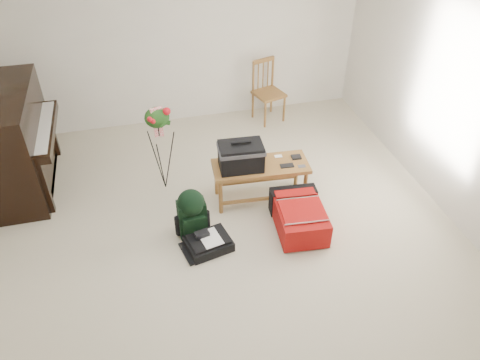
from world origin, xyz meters
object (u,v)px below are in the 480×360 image
object	(u,v)px
flower_stand	(161,149)
black_duffel	(208,242)
bench	(248,160)
red_suitcase	(297,213)
dining_chair	(268,92)
green_backpack	(192,212)
piano	(19,143)

from	to	relation	value
flower_stand	black_duffel	bearing A→B (deg)	-87.90
bench	flower_stand	size ratio (longest dim) A/B	0.98
red_suitcase	black_duffel	bearing A→B (deg)	-169.24
bench	dining_chair	bearing A→B (deg)	70.30
black_duffel	green_backpack	xyz separation A→B (m)	(-0.12, 0.24, 0.26)
black_duffel	flower_stand	size ratio (longest dim) A/B	0.46
red_suitcase	bench	bearing A→B (deg)	133.63
bench	green_backpack	xyz separation A→B (m)	(-0.72, -0.40, -0.27)
piano	red_suitcase	bearing A→B (deg)	-27.24
black_duffel	green_backpack	distance (m)	0.37
piano	bench	distance (m)	2.70
black_duffel	piano	bearing A→B (deg)	127.32
dining_chair	red_suitcase	size ratio (longest dim) A/B	1.15
piano	red_suitcase	xyz separation A→B (m)	(2.95, -1.52, -0.43)
dining_chair	flower_stand	xyz separation A→B (m)	(-1.71, -1.31, 0.12)
dining_chair	flower_stand	bearing A→B (deg)	-159.53
bench	flower_stand	world-z (taller)	flower_stand
dining_chair	bench	bearing A→B (deg)	-130.72
red_suitcase	black_duffel	xyz separation A→B (m)	(-1.03, -0.10, -0.10)
piano	green_backpack	world-z (taller)	piano
flower_stand	green_backpack	bearing A→B (deg)	-91.19
piano	bench	world-z (taller)	piano
green_backpack	piano	bearing A→B (deg)	140.30
piano	green_backpack	distance (m)	2.28
bench	red_suitcase	world-z (taller)	bench
green_backpack	bench	bearing A→B (deg)	27.13
piano	flower_stand	size ratio (longest dim) A/B	1.31
bench	red_suitcase	distance (m)	0.81
dining_chair	green_backpack	size ratio (longest dim) A/B	1.54
red_suitcase	black_duffel	world-z (taller)	red_suitcase
bench	red_suitcase	size ratio (longest dim) A/B	1.42
red_suitcase	green_backpack	bearing A→B (deg)	178.27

